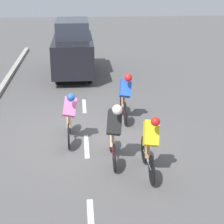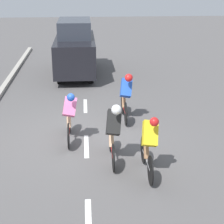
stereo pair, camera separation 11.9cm
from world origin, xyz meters
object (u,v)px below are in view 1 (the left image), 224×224
at_px(cyclist_pink, 70,116).
at_px(cyclist_yellow, 150,143).
at_px(cyclist_blue, 125,95).
at_px(support_car, 73,48).
at_px(cyclist_black, 114,130).

distance_m(cyclist_pink, cyclist_yellow, 2.65).
height_order(cyclist_blue, support_car, support_car).
xyz_separation_m(cyclist_pink, cyclist_yellow, (-1.82, 1.92, 0.02)).
distance_m(cyclist_yellow, support_car, 9.26).
distance_m(cyclist_blue, cyclist_black, 2.78).
xyz_separation_m(cyclist_pink, cyclist_black, (-1.07, 1.27, 0.08)).
xyz_separation_m(cyclist_pink, cyclist_blue, (-1.67, -1.45, 0.07)).
distance_m(cyclist_pink, cyclist_blue, 2.21).
relative_size(cyclist_black, support_car, 0.38).
distance_m(cyclist_blue, support_car, 5.95).
distance_m(cyclist_yellow, cyclist_blue, 3.38).
distance_m(cyclist_pink, cyclist_black, 1.66).
relative_size(cyclist_pink, cyclist_black, 1.01).
distance_m(cyclist_pink, support_car, 7.18).
bearing_deg(support_car, cyclist_blue, 105.85).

